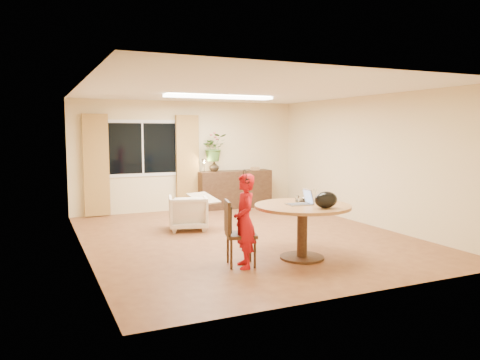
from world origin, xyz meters
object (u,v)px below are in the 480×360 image
Objects in this scene: armchair at (188,212)px; sideboard at (235,189)px; dining_chair at (241,233)px; dining_table at (302,216)px; child at (245,221)px.

armchair is 0.40× the size of sideboard.
sideboard is (1.91, 4.61, -0.00)m from dining_chair.
dining_table is at bearing 123.22° from armchair.
armchair is (0.05, 2.72, -0.32)m from child.
dining_chair is (-0.98, 0.05, -0.17)m from dining_table.
child is at bearing -176.53° from dining_table.
dining_table is 4.76m from sideboard.
sideboard is (1.85, 1.99, 0.13)m from armchair.
child is (-0.97, -0.06, 0.02)m from dining_table.
dining_chair is 4.99m from sideboard.
dining_table reaches higher than armchair.
dining_chair is 2.62m from armchair.
armchair is at bearing -132.85° from sideboard.
dining_chair is 0.22m from child.
child reaches higher than dining_table.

